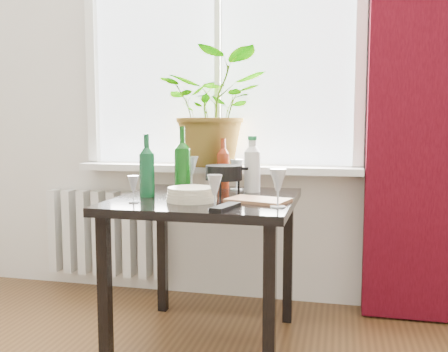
% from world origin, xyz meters
% --- Properties ---
extents(window, '(1.72, 0.08, 1.62)m').
position_xyz_m(window, '(0.00, 2.22, 1.60)').
color(window, white).
rests_on(window, ground).
extents(windowsill, '(1.72, 0.20, 0.04)m').
position_xyz_m(windowsill, '(0.00, 2.15, 0.82)').
color(windowsill, silver).
rests_on(windowsill, ground).
extents(curtain, '(0.50, 0.12, 2.56)m').
position_xyz_m(curtain, '(1.12, 2.12, 1.30)').
color(curtain, '#36040C').
rests_on(curtain, ground).
extents(radiator, '(0.80, 0.10, 0.55)m').
position_xyz_m(radiator, '(-0.75, 2.18, 0.38)').
color(radiator, silver).
rests_on(radiator, ground).
extents(table, '(0.85, 0.85, 0.74)m').
position_xyz_m(table, '(0.10, 1.55, 0.65)').
color(table, black).
rests_on(table, ground).
extents(potted_plant, '(0.66, 0.59, 0.67)m').
position_xyz_m(potted_plant, '(0.01, 2.09, 1.18)').
color(potted_plant, '#29731E').
rests_on(potted_plant, windowsill).
extents(wine_bottle_left, '(0.08, 0.08, 0.31)m').
position_xyz_m(wine_bottle_left, '(-0.19, 1.50, 0.90)').
color(wine_bottle_left, '#0D4421').
rests_on(wine_bottle_left, table).
extents(wine_bottle_right, '(0.08, 0.08, 0.35)m').
position_xyz_m(wine_bottle_right, '(-0.05, 1.63, 0.91)').
color(wine_bottle_right, '#0D460E').
rests_on(wine_bottle_right, table).
extents(bottle_amber, '(0.09, 0.09, 0.28)m').
position_xyz_m(bottle_amber, '(0.10, 1.90, 0.88)').
color(bottle_amber, maroon).
rests_on(bottle_amber, table).
extents(cleaning_bottle, '(0.09, 0.09, 0.30)m').
position_xyz_m(cleaning_bottle, '(0.29, 1.78, 0.89)').
color(cleaning_bottle, silver).
rests_on(cleaning_bottle, table).
extents(wineglass_front_right, '(0.07, 0.07, 0.15)m').
position_xyz_m(wineglass_front_right, '(0.23, 1.20, 0.82)').
color(wineglass_front_right, silver).
rests_on(wineglass_front_right, table).
extents(wineglass_far_right, '(0.09, 0.09, 0.17)m').
position_xyz_m(wineglass_far_right, '(0.48, 1.33, 0.83)').
color(wineglass_far_right, silver).
rests_on(wineglass_far_right, table).
extents(wineglass_back_center, '(0.09, 0.09, 0.17)m').
position_xyz_m(wineglass_back_center, '(0.19, 1.84, 0.82)').
color(wineglass_back_center, silver).
rests_on(wineglass_back_center, table).
extents(wineglass_back_left, '(0.08, 0.08, 0.18)m').
position_xyz_m(wineglass_back_left, '(-0.07, 1.86, 0.83)').
color(wineglass_back_left, silver).
rests_on(wineglass_back_left, table).
extents(wineglass_front_left, '(0.07, 0.07, 0.12)m').
position_xyz_m(wineglass_front_left, '(-0.18, 1.31, 0.80)').
color(wineglass_front_left, '#B1B5BF').
rests_on(wineglass_front_left, table).
extents(plate_stack, '(0.28, 0.28, 0.06)m').
position_xyz_m(plate_stack, '(0.07, 1.41, 0.77)').
color(plate_stack, beige).
rests_on(plate_stack, table).
extents(fondue_pot, '(0.27, 0.25, 0.15)m').
position_xyz_m(fondue_pot, '(0.16, 1.69, 0.81)').
color(fondue_pot, black).
rests_on(fondue_pot, table).
extents(tv_remote, '(0.10, 0.20, 0.02)m').
position_xyz_m(tv_remote, '(0.27, 1.23, 0.75)').
color(tv_remote, black).
rests_on(tv_remote, table).
extents(cutting_board, '(0.31, 0.24, 0.01)m').
position_xyz_m(cutting_board, '(0.37, 1.46, 0.75)').
color(cutting_board, '#976744').
rests_on(cutting_board, table).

